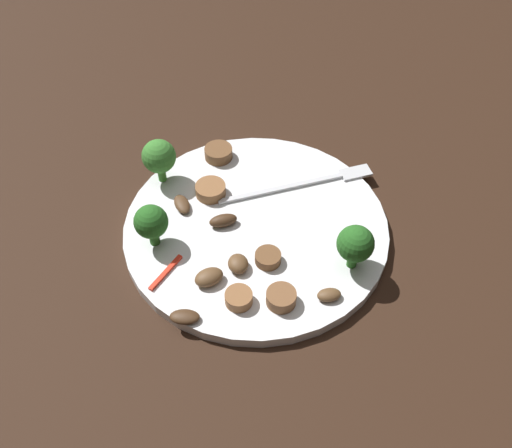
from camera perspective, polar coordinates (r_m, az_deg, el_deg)
name	(u,v)px	position (r m, az deg, el deg)	size (l,w,h in m)	color
ground_plane	(256,232)	(0.61, 0.00, -0.78)	(1.40, 1.40, 0.00)	black
plate	(256,228)	(0.61, 0.00, -0.39)	(0.28, 0.28, 0.01)	white
fork	(308,183)	(0.65, 5.21, 4.12)	(0.18, 0.02, 0.00)	silver
broccoli_floret_0	(151,219)	(0.58, -10.49, 0.48)	(0.03, 0.03, 0.05)	#296420
broccoli_floret_1	(355,244)	(0.55, 9.91, -2.02)	(0.04, 0.04, 0.05)	#296420
broccoli_floret_2	(159,157)	(0.63, -9.68, 6.63)	(0.04, 0.04, 0.05)	#408630
sausage_slice_0	(211,190)	(0.63, -4.56, 3.41)	(0.03, 0.03, 0.01)	brown
sausage_slice_1	(284,297)	(0.54, 2.87, -7.31)	(0.03, 0.03, 0.01)	brown
sausage_slice_2	(272,257)	(0.57, 1.65, -3.31)	(0.03, 0.03, 0.01)	brown
sausage_slice_3	(239,298)	(0.54, -1.74, -7.42)	(0.03, 0.03, 0.01)	brown
sausage_slice_4	(218,153)	(0.67, -3.77, 7.11)	(0.03, 0.03, 0.01)	brown
mushroom_0	(209,277)	(0.55, -4.73, -5.32)	(0.03, 0.02, 0.01)	brown
mushroom_1	(185,317)	(0.53, -7.14, -9.20)	(0.03, 0.02, 0.01)	#422B19
mushroom_2	(329,295)	(0.55, 7.32, -7.04)	(0.02, 0.01, 0.01)	brown
mushroom_3	(223,221)	(0.60, -3.30, 0.35)	(0.03, 0.01, 0.01)	#422B19
mushroom_4	(238,264)	(0.56, -1.80, -3.99)	(0.02, 0.02, 0.01)	brown
mushroom_5	(182,204)	(0.62, -7.41, 1.99)	(0.03, 0.02, 0.01)	#4C331E
pepper_strip_0	(166,272)	(0.57, -9.02, -4.81)	(0.05, 0.00, 0.00)	red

